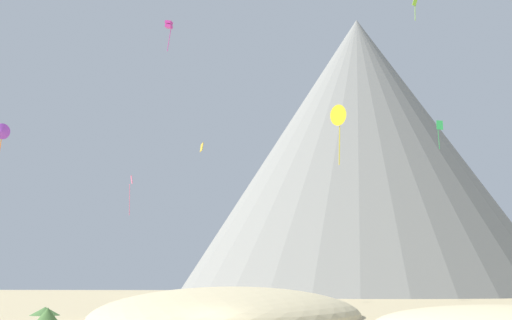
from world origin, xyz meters
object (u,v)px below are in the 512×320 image
object	(u,v)px
kite_magenta_high	(169,25)
kite_yellow_mid	(339,116)
bush_far_left	(136,315)
kite_green_mid	(440,128)
bush_scatter_east	(112,307)
kite_rainbow_mid	(131,188)
bush_low_patch	(191,316)
kite_gold_mid	(202,147)
kite_lime_high	(415,5)
kite_violet_mid	(2,132)
bush_near_left	(45,311)
rock_massif	(363,170)
bush_far_right	(47,317)

from	to	relation	value
kite_magenta_high	kite_yellow_mid	world-z (taller)	kite_magenta_high
bush_far_left	kite_green_mid	distance (m)	62.35
bush_far_left	kite_green_mid	world-z (taller)	kite_green_mid
bush_scatter_east	kite_rainbow_mid	size ratio (longest dim) A/B	0.24
bush_low_patch	kite_magenta_high	bearing A→B (deg)	106.68
kite_magenta_high	kite_gold_mid	distance (m)	20.63
bush_far_left	bush_scatter_east	bearing A→B (deg)	113.77
kite_lime_high	kite_green_mid	size ratio (longest dim) A/B	0.77
kite_green_mid	kite_yellow_mid	bearing A→B (deg)	-71.02
bush_low_patch	kite_magenta_high	xyz separation A→B (m)	(-14.13, 47.18, 36.67)
bush_low_patch	kite_magenta_high	distance (m)	61.40
kite_violet_mid	kite_lime_high	xyz separation A→B (m)	(43.63, 22.72, 20.73)
kite_green_mid	bush_far_left	bearing A→B (deg)	-75.45
kite_green_mid	bush_scatter_east	bearing A→B (deg)	-89.87
kite_rainbow_mid	kite_yellow_mid	world-z (taller)	kite_yellow_mid
bush_near_left	bush_low_patch	distance (m)	14.31
kite_rainbow_mid	kite_violet_mid	bearing A→B (deg)	6.92
rock_massif	kite_gold_mid	distance (m)	63.21
kite_yellow_mid	kite_magenta_high	bearing A→B (deg)	-9.46
bush_low_patch	kite_lime_high	distance (m)	62.56
bush_scatter_east	kite_lime_high	distance (m)	56.41
bush_low_patch	kite_gold_mid	xyz separation A→B (m)	(-7.93, 40.54, 18.15)
bush_far_left	rock_massif	world-z (taller)	rock_massif
kite_lime_high	kite_green_mid	xyz separation A→B (m)	(3.36, 6.76, -14.88)
bush_far_right	bush_low_patch	size ratio (longest dim) A/B	0.59
bush_scatter_east	bush_far_left	size ratio (longest dim) A/B	0.52
bush_far_right	bush_low_patch	xyz separation A→B (m)	(6.78, 4.13, -0.14)
rock_massif	kite_rainbow_mid	xyz separation A→B (m)	(-33.10, -49.32, -9.95)
bush_far_right	kite_green_mid	xyz separation A→B (m)	(28.97, 57.30, 22.47)
bush_scatter_east	rock_massif	distance (m)	90.59
kite_magenta_high	bush_scatter_east	bearing A→B (deg)	16.38
kite_lime_high	kite_green_mid	world-z (taller)	kite_lime_high
bush_far_right	kite_gold_mid	distance (m)	48.18
bush_far_left	kite_violet_mid	world-z (taller)	kite_violet_mid
bush_near_left	bush_scatter_east	xyz separation A→B (m)	(2.11, 8.14, -0.01)
kite_rainbow_mid	kite_gold_mid	world-z (taller)	kite_gold_mid
kite_yellow_mid	bush_far_right	bearing A→B (deg)	97.89
kite_gold_mid	rock_massif	bearing A→B (deg)	178.01
bush_low_patch	bush_scatter_east	xyz separation A→B (m)	(-10.01, 15.75, -0.06)
kite_rainbow_mid	kite_green_mid	xyz separation A→B (m)	(41.94, 2.80, 7.83)
bush_low_patch	bush_far_left	world-z (taller)	bush_low_patch
kite_yellow_mid	kite_green_mid	size ratio (longest dim) A/B	1.35
kite_magenta_high	bush_far_right	bearing A→B (deg)	17.06
kite_magenta_high	kite_gold_mid	xyz separation A→B (m)	(6.20, -6.64, -18.52)
bush_near_left	bush_low_patch	xyz separation A→B (m)	(12.13, -7.61, 0.06)
bush_far_right	kite_gold_mid	bearing A→B (deg)	91.48
kite_yellow_mid	kite_violet_mid	world-z (taller)	kite_violet_mid
bush_scatter_east	bush_far_left	bearing A→B (deg)	-66.23
bush_scatter_east	kite_violet_mid	distance (m)	23.76
bush_scatter_east	kite_rainbow_mid	xyz separation A→B (m)	(-9.74, 34.62, 14.83)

